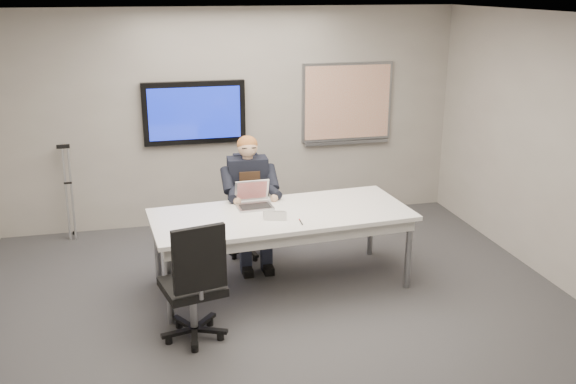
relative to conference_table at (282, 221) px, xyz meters
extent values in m
cube|color=#323234|center=(-0.16, -0.88, -0.72)|extent=(6.00, 6.00, 0.02)
cube|color=white|center=(-0.16, -0.88, 2.08)|extent=(6.00, 6.00, 0.02)
cube|color=#9C968D|center=(-0.16, 2.12, 0.68)|extent=(6.00, 0.02, 2.80)
cube|color=#9C968D|center=(-0.16, -3.88, 0.68)|extent=(6.00, 0.02, 2.80)
cube|color=white|center=(0.00, 0.00, 0.07)|extent=(2.73, 1.30, 0.04)
cube|color=silver|center=(0.00, 0.00, -0.02)|extent=(2.61, 1.18, 0.11)
cylinder|color=gray|center=(-1.20, -0.56, -0.34)|extent=(0.07, 0.07, 0.77)
cylinder|color=gray|center=(1.27, -0.37, -0.34)|extent=(0.07, 0.07, 0.77)
cylinder|color=gray|center=(-1.27, 0.37, -0.34)|extent=(0.07, 0.07, 0.77)
cylinder|color=gray|center=(1.20, 0.56, -0.34)|extent=(0.07, 0.07, 0.77)
cube|color=black|center=(-0.66, 2.07, 0.78)|extent=(1.30, 0.08, 0.80)
cube|color=#0D1B97|center=(-0.66, 2.02, 0.78)|extent=(1.16, 0.01, 0.66)
cube|color=gray|center=(1.39, 2.09, 0.83)|extent=(1.25, 0.04, 1.05)
cube|color=white|center=(1.39, 2.07, 0.83)|extent=(1.18, 0.01, 0.98)
cube|color=gray|center=(1.39, 2.06, 0.28)|extent=(1.18, 0.05, 0.04)
cylinder|color=gray|center=(-0.20, 0.89, -0.45)|extent=(0.06, 0.06, 0.35)
cube|color=black|center=(-0.20, 0.89, -0.27)|extent=(0.51, 0.51, 0.07)
cube|color=black|center=(-0.17, 1.11, 0.05)|extent=(0.41, 0.11, 0.51)
cylinder|color=gray|center=(-1.01, -0.86, -0.42)|extent=(0.07, 0.07, 0.40)
cube|color=black|center=(-1.01, -0.86, -0.22)|extent=(0.60, 0.60, 0.08)
cube|color=black|center=(-0.96, -1.09, 0.14)|extent=(0.46, 0.15, 0.57)
cube|color=black|center=(-0.20, 0.87, 0.16)|extent=(0.46, 0.27, 0.62)
cube|color=#362416|center=(-0.20, 0.73, 0.19)|extent=(0.23, 0.03, 0.30)
sphere|color=#DDAE87|center=(-0.20, 0.83, 0.59)|extent=(0.22, 0.22, 0.22)
ellipsoid|color=brown|center=(-0.20, 0.85, 0.63)|extent=(0.23, 0.23, 0.20)
cube|color=#AAAAAD|center=(-0.24, 0.21, 0.10)|extent=(0.38, 0.27, 0.02)
cube|color=black|center=(-0.24, 0.20, 0.11)|extent=(0.32, 0.19, 0.00)
cube|color=#AAAAAD|center=(-0.24, 0.38, 0.23)|extent=(0.37, 0.11, 0.24)
cube|color=red|center=(-0.24, 0.37, 0.24)|extent=(0.33, 0.09, 0.20)
cylinder|color=black|center=(0.12, -0.32, 0.10)|extent=(0.02, 0.15, 0.01)
camera|label=1|loc=(-1.39, -6.05, 2.33)|focal=40.00mm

